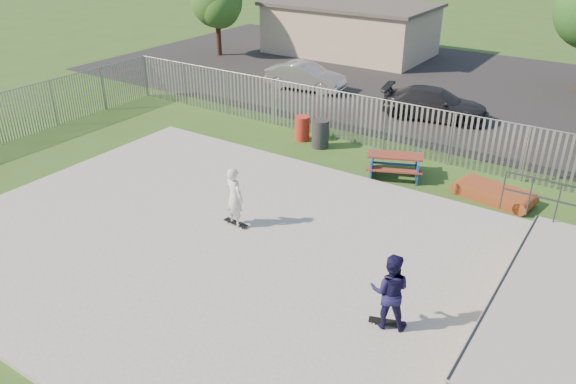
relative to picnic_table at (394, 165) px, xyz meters
The scene contains 16 objects.
ground 7.40m from the picnic_table, 108.52° to the right, with size 120.00×120.00×0.00m, color #36561D.
concrete_slab 7.39m from the picnic_table, 108.52° to the right, with size 15.00×12.00×0.15m, color gray.
fence 2.83m from the picnic_table, 119.12° to the right, with size 26.04×16.02×2.00m.
picnic_table is the anchor object (origin of this frame).
funbox 3.45m from the picnic_table, ahead, with size 2.26×1.39×0.42m.
trash_bin_red 4.68m from the picnic_table, 166.19° to the left, with size 0.60×0.60×1.00m, color #AC291A.
trash_bin_grey 3.63m from the picnic_table, 166.41° to the left, with size 0.67×0.67×1.11m, color #29292B.
parking_lot 12.23m from the picnic_table, 101.06° to the left, with size 40.00×18.00×0.02m, color black.
car_silver 11.01m from the picnic_table, 138.52° to the left, with size 1.45×4.16×1.37m, color silver.
car_dark 6.69m from the picnic_table, 98.75° to the left, with size 1.90×4.67×1.35m, color black.
building 19.09m from the picnic_table, 122.89° to the left, with size 10.40×6.40×3.20m.
tree_left 20.46m from the picnic_table, 147.50° to the left, with size 3.23×3.23×4.98m.
skateboard_a 8.33m from the picnic_table, 66.97° to the right, with size 0.82×0.45×0.08m.
skateboard_b 6.47m from the picnic_table, 110.79° to the right, with size 0.81×0.26×0.08m.
skater_navy 8.35m from the picnic_table, 66.97° to the right, with size 0.88×0.68×1.80m, color #16133E.
skater_white 6.50m from the picnic_table, 110.79° to the right, with size 0.66×0.43×1.80m, color silver.
Camera 1 is at (9.22, -10.05, 8.35)m, focal length 35.00 mm.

